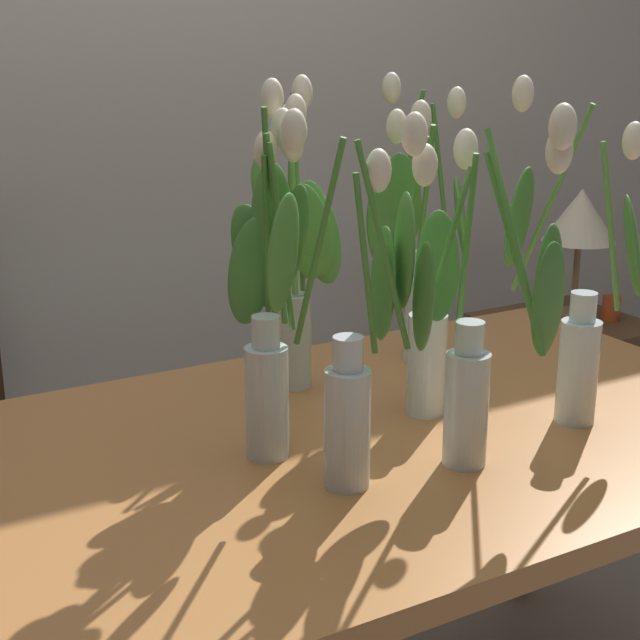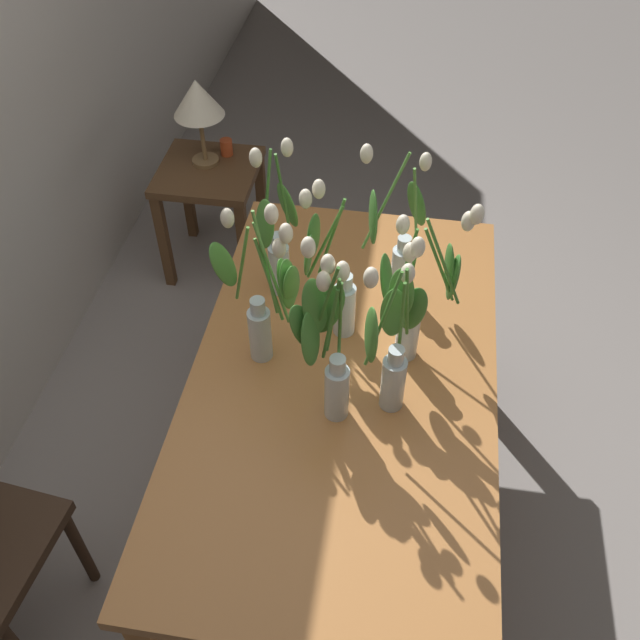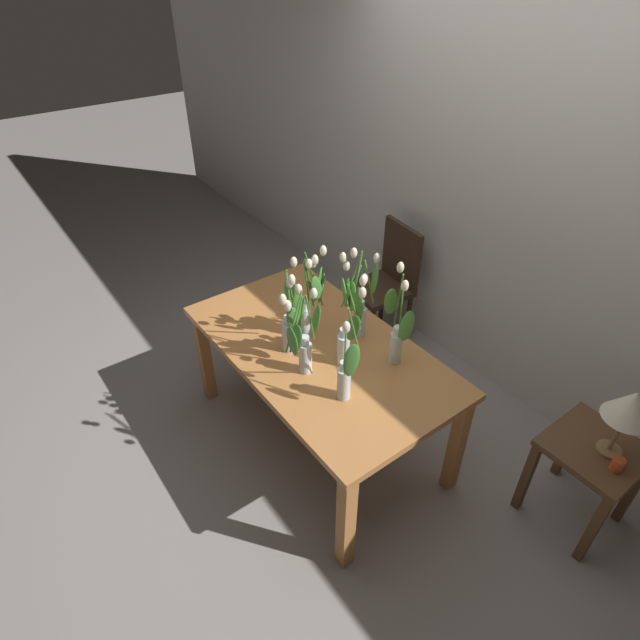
{
  "view_description": "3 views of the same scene",
  "coord_description": "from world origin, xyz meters",
  "px_view_note": "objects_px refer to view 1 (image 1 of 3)",
  "views": [
    {
      "loc": [
        -0.72,
        -1.21,
        1.37
      ],
      "look_at": [
        -0.05,
        -0.02,
        0.96
      ],
      "focal_mm": 52.17,
      "sensor_mm": 36.0,
      "label": 1
    },
    {
      "loc": [
        -1.34,
        -0.14,
        2.36
      ],
      "look_at": [
        0.05,
        0.08,
        0.91
      ],
      "focal_mm": 39.85,
      "sensor_mm": 36.0,
      "label": 2
    },
    {
      "loc": [
        1.79,
        -1.32,
        2.58
      ],
      "look_at": [
        0.07,
        -0.05,
        0.99
      ],
      "focal_mm": 29.03,
      "sensor_mm": 36.0,
      "label": 3
    }
  ],
  "objects_px": {
    "tulip_vase_4": "(422,274)",
    "side_table": "(563,357)",
    "dining_table": "(341,488)",
    "tulip_vase_2": "(297,271)",
    "tulip_vase_0": "(269,310)",
    "tulip_vase_6": "(352,347)",
    "tulip_vase_5": "(478,333)",
    "pillar_candle": "(611,308)",
    "table_lamp": "(580,219)",
    "tulip_vase_1": "(417,307)",
    "tulip_vase_3": "(577,316)"
  },
  "relations": [
    {
      "from": "tulip_vase_4",
      "to": "side_table",
      "type": "bearing_deg",
      "value": 29.63
    },
    {
      "from": "dining_table",
      "to": "tulip_vase_2",
      "type": "height_order",
      "value": "tulip_vase_2"
    },
    {
      "from": "tulip_vase_0",
      "to": "tulip_vase_4",
      "type": "height_order",
      "value": "tulip_vase_0"
    },
    {
      "from": "tulip_vase_0",
      "to": "tulip_vase_6",
      "type": "xyz_separation_m",
      "value": [
        0.05,
        -0.17,
        -0.02
      ]
    },
    {
      "from": "tulip_vase_4",
      "to": "tulip_vase_0",
      "type": "bearing_deg",
      "value": -153.33
    },
    {
      "from": "tulip_vase_2",
      "to": "tulip_vase_6",
      "type": "height_order",
      "value": "tulip_vase_2"
    },
    {
      "from": "dining_table",
      "to": "tulip_vase_2",
      "type": "relative_size",
      "value": 2.78
    },
    {
      "from": "tulip_vase_0",
      "to": "tulip_vase_6",
      "type": "distance_m",
      "value": 0.17
    },
    {
      "from": "tulip_vase_5",
      "to": "tulip_vase_6",
      "type": "relative_size",
      "value": 1.02
    },
    {
      "from": "tulip_vase_4",
      "to": "tulip_vase_6",
      "type": "xyz_separation_m",
      "value": [
        -0.4,
        -0.39,
        0.03
      ]
    },
    {
      "from": "tulip_vase_0",
      "to": "pillar_candle",
      "type": "relative_size",
      "value": 7.67
    },
    {
      "from": "tulip_vase_6",
      "to": "table_lamp",
      "type": "distance_m",
      "value": 1.66
    },
    {
      "from": "tulip_vase_5",
      "to": "tulip_vase_6",
      "type": "height_order",
      "value": "tulip_vase_5"
    },
    {
      "from": "tulip_vase_0",
      "to": "side_table",
      "type": "xyz_separation_m",
      "value": [
        1.37,
        0.75,
        -0.54
      ]
    },
    {
      "from": "tulip_vase_1",
      "to": "tulip_vase_3",
      "type": "distance_m",
      "value": 0.27
    },
    {
      "from": "dining_table",
      "to": "tulip_vase_3",
      "type": "relative_size",
      "value": 2.78
    },
    {
      "from": "tulip_vase_5",
      "to": "side_table",
      "type": "distance_m",
      "value": 1.59
    },
    {
      "from": "tulip_vase_2",
      "to": "tulip_vase_4",
      "type": "relative_size",
      "value": 1.0
    },
    {
      "from": "dining_table",
      "to": "tulip_vase_5",
      "type": "relative_size",
      "value": 2.89
    },
    {
      "from": "dining_table",
      "to": "tulip_vase_4",
      "type": "height_order",
      "value": "tulip_vase_4"
    },
    {
      "from": "table_lamp",
      "to": "pillar_candle",
      "type": "height_order",
      "value": "table_lamp"
    },
    {
      "from": "tulip_vase_6",
      "to": "tulip_vase_0",
      "type": "bearing_deg",
      "value": 106.83
    },
    {
      "from": "tulip_vase_2",
      "to": "side_table",
      "type": "height_order",
      "value": "tulip_vase_2"
    },
    {
      "from": "dining_table",
      "to": "tulip_vase_4",
      "type": "distance_m",
      "value": 0.5
    },
    {
      "from": "tulip_vase_3",
      "to": "tulip_vase_1",
      "type": "bearing_deg",
      "value": 138.87
    },
    {
      "from": "tulip_vase_0",
      "to": "tulip_vase_3",
      "type": "distance_m",
      "value": 0.53
    },
    {
      "from": "tulip_vase_0",
      "to": "table_lamp",
      "type": "height_order",
      "value": "tulip_vase_0"
    },
    {
      "from": "dining_table",
      "to": "table_lamp",
      "type": "height_order",
      "value": "table_lamp"
    },
    {
      "from": "dining_table",
      "to": "table_lamp",
      "type": "bearing_deg",
      "value": 31.48
    },
    {
      "from": "tulip_vase_4",
      "to": "tulip_vase_6",
      "type": "relative_size",
      "value": 1.06
    },
    {
      "from": "dining_table",
      "to": "tulip_vase_3",
      "type": "distance_m",
      "value": 0.49
    },
    {
      "from": "table_lamp",
      "to": "side_table",
      "type": "bearing_deg",
      "value": -156.83
    },
    {
      "from": "tulip_vase_1",
      "to": "tulip_vase_5",
      "type": "relative_size",
      "value": 0.96
    },
    {
      "from": "tulip_vase_4",
      "to": "tulip_vase_2",
      "type": "bearing_deg",
      "value": -175.49
    },
    {
      "from": "tulip_vase_1",
      "to": "tulip_vase_6",
      "type": "distance_m",
      "value": 0.32
    },
    {
      "from": "tulip_vase_6",
      "to": "side_table",
      "type": "bearing_deg",
      "value": 34.69
    },
    {
      "from": "tulip_vase_0",
      "to": "pillar_candle",
      "type": "bearing_deg",
      "value": 24.77
    },
    {
      "from": "tulip_vase_1",
      "to": "tulip_vase_3",
      "type": "relative_size",
      "value": 0.93
    },
    {
      "from": "tulip_vase_4",
      "to": "tulip_vase_5",
      "type": "xyz_separation_m",
      "value": [
        -0.22,
        -0.45,
        0.03
      ]
    },
    {
      "from": "tulip_vase_4",
      "to": "table_lamp",
      "type": "relative_size",
      "value": 1.44
    },
    {
      "from": "tulip_vase_5",
      "to": "pillar_candle",
      "type": "distance_m",
      "value": 1.6
    },
    {
      "from": "tulip_vase_6",
      "to": "table_lamp",
      "type": "xyz_separation_m",
      "value": [
        1.37,
        0.94,
        -0.09
      ]
    },
    {
      "from": "tulip_vase_4",
      "to": "tulip_vase_6",
      "type": "distance_m",
      "value": 0.56
    },
    {
      "from": "dining_table",
      "to": "table_lamp",
      "type": "distance_m",
      "value": 1.55
    },
    {
      "from": "tulip_vase_0",
      "to": "tulip_vase_3",
      "type": "relative_size",
      "value": 1.0
    },
    {
      "from": "tulip_vase_4",
      "to": "tulip_vase_1",
      "type": "bearing_deg",
      "value": -127.25
    },
    {
      "from": "tulip_vase_1",
      "to": "table_lamp",
      "type": "xyz_separation_m",
      "value": [
        1.12,
        0.75,
        -0.07
      ]
    },
    {
      "from": "dining_table",
      "to": "tulip_vase_1",
      "type": "height_order",
      "value": "tulip_vase_1"
    },
    {
      "from": "tulip_vase_3",
      "to": "side_table",
      "type": "xyz_separation_m",
      "value": [
        0.87,
        0.9,
        -0.49
      ]
    },
    {
      "from": "tulip_vase_3",
      "to": "table_lamp",
      "type": "distance_m",
      "value": 1.3
    }
  ]
}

